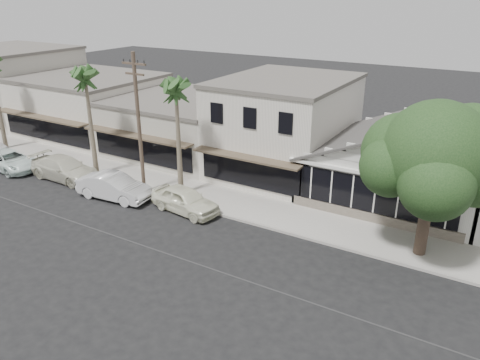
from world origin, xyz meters
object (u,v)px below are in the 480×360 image
Objects in this scene: shade_tree at (434,156)px; car_3 at (65,169)px; car_1 at (114,187)px; car_0 at (185,200)px; car_2 at (10,161)px; utility_pole at (139,122)px.

car_3 is at bearing -174.40° from shade_tree.
car_0 is at bearing -86.40° from car_1.
car_2 is at bearing -173.87° from shade_tree.
car_2 is (-11.40, -1.70, -4.10)m from utility_pole.
car_2 is at bearing 98.71° from car_3.
car_0 is at bearing -81.56° from car_2.
utility_pole is at bearing -76.38° from car_2.
car_3 reaches higher than car_0.
car_1 reaches higher than car_3.
car_0 is at bearing -89.24° from car_3.
shade_tree reaches higher than car_2.
car_1 is 18.74m from shade_tree.
car_0 is 15.36m from car_2.
shade_tree is at bearing -86.00° from car_1.
utility_pole is 16.99m from shade_tree.
car_3 is 23.84m from shade_tree.
shade_tree reaches higher than car_0.
utility_pole is at bearing -175.45° from shade_tree.
shade_tree reaches higher than car_1.
car_2 is at bearing -171.53° from utility_pole.
car_1 is at bearing -96.98° from car_3.
shade_tree is (12.99, 2.16, 4.41)m from car_0.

